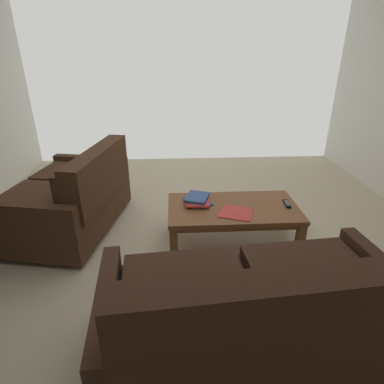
% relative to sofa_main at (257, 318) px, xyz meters
% --- Properties ---
extents(ground_plane, '(5.01, 5.49, 0.01)m').
position_rel_sofa_main_xyz_m(ground_plane, '(0.23, -1.21, -0.38)').
color(ground_plane, beige).
extents(sofa_main, '(1.80, 1.02, 0.90)m').
position_rel_sofa_main_xyz_m(sofa_main, '(0.00, 0.00, 0.00)').
color(sofa_main, black).
rests_on(sofa_main, ground).
extents(loveseat_near, '(1.13, 1.50, 0.88)m').
position_rel_sofa_main_xyz_m(loveseat_near, '(1.48, -1.68, -0.01)').
color(loveseat_near, black).
rests_on(loveseat_near, ground).
extents(coffee_table, '(1.21, 0.66, 0.40)m').
position_rel_sofa_main_xyz_m(coffee_table, '(-0.10, -1.31, -0.03)').
color(coffee_table, brown).
rests_on(coffee_table, ground).
extents(book_stack, '(0.28, 0.31, 0.07)m').
position_rel_sofa_main_xyz_m(book_stack, '(0.23, -1.41, 0.06)').
color(book_stack, '#385693').
rests_on(book_stack, coffee_table).
extents(tv_remote, '(0.06, 0.16, 0.02)m').
position_rel_sofa_main_xyz_m(tv_remote, '(-0.61, -1.32, 0.04)').
color(tv_remote, black).
rests_on(tv_remote, coffee_table).
extents(loose_magazine, '(0.35, 0.33, 0.01)m').
position_rel_sofa_main_xyz_m(loose_magazine, '(-0.10, -1.18, 0.03)').
color(loose_magazine, '#C63833').
rests_on(loose_magazine, coffee_table).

